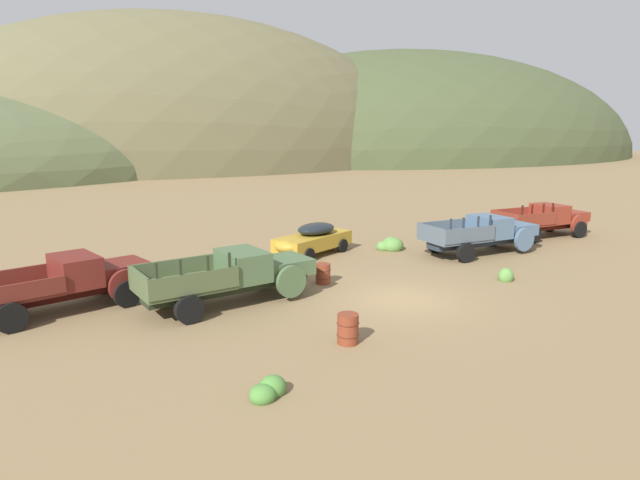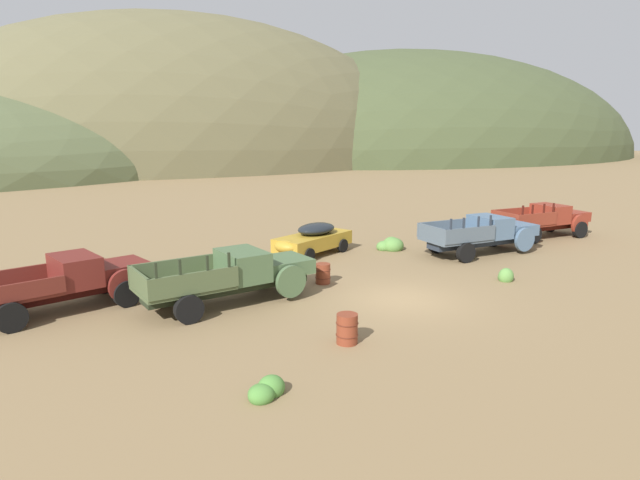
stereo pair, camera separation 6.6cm
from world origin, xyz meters
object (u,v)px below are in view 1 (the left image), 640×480
object	(u,v)px
truck_weathered_green	(239,275)
truck_rust_red	(548,220)
truck_chalk_blue	(486,233)
oil_drum_foreground	(348,329)
car_mustard	(311,239)
oil_drum_spare	(323,274)
truck_oxblood	(74,281)

from	to	relation	value
truck_weathered_green	truck_rust_red	world-z (taller)	same
truck_weathered_green	truck_chalk_blue	world-z (taller)	same
truck_weathered_green	truck_chalk_blue	size ratio (longest dim) A/B	1.01
truck_rust_red	oil_drum_foreground	bearing A→B (deg)	-153.25
truck_weathered_green	oil_drum_foreground	distance (m)	5.43
car_mustard	oil_drum_spare	world-z (taller)	car_mustard
oil_drum_spare	oil_drum_foreground	size ratio (longest dim) A/B	0.92
truck_weathered_green	oil_drum_spare	size ratio (longest dim) A/B	7.83
truck_weathered_green	car_mustard	xyz separation A→B (m)	(6.02, 4.94, -0.21)
truck_rust_red	oil_drum_foreground	size ratio (longest dim) A/B	6.82
oil_drum_spare	truck_chalk_blue	bearing A→B (deg)	1.63
truck_weathered_green	truck_rust_red	bearing A→B (deg)	2.06
truck_oxblood	car_mustard	world-z (taller)	truck_oxblood
car_mustard	truck_rust_red	world-z (taller)	truck_rust_red
oil_drum_spare	oil_drum_foreground	world-z (taller)	oil_drum_foreground
truck_oxblood	truck_weathered_green	size ratio (longest dim) A/B	0.96
truck_oxblood	truck_weathered_green	xyz separation A→B (m)	(5.18, -2.37, 0.03)
truck_oxblood	truck_weathered_green	world-z (taller)	truck_weathered_green
truck_weathered_green	oil_drum_foreground	bearing A→B (deg)	-80.50
truck_oxblood	truck_rust_red	world-z (taller)	truck_rust_red
car_mustard	truck_chalk_blue	distance (m)	8.88
truck_weathered_green	truck_rust_red	size ratio (longest dim) A/B	1.06
car_mustard	oil_drum_foreground	xyz separation A→B (m)	(-4.88, -10.22, -0.36)
truck_oxblood	car_mustard	xyz separation A→B (m)	(11.20, 2.57, -0.18)
truck_oxblood	oil_drum_spare	xyz separation A→B (m)	(9.02, -2.00, -0.58)
truck_rust_red	oil_drum_spare	xyz separation A→B (m)	(-16.33, -1.29, -0.59)
truck_weathered_green	truck_chalk_blue	distance (m)	13.81
car_mustard	truck_weathered_green	bearing A→B (deg)	19.50
car_mustard	oil_drum_spare	xyz separation A→B (m)	(-2.18, -4.57, -0.40)
truck_weathered_green	car_mustard	distance (m)	7.79
truck_oxblood	oil_drum_foreground	distance (m)	9.94
truck_rust_red	truck_oxblood	bearing A→B (deg)	-174.89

